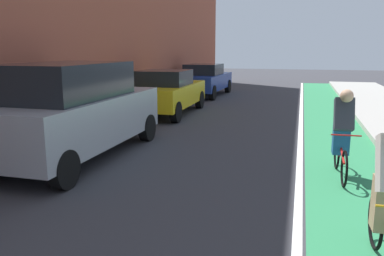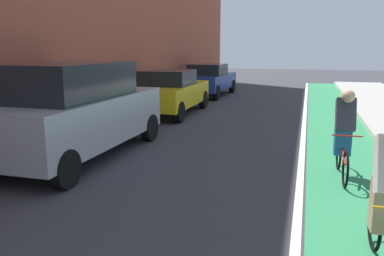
{
  "view_description": "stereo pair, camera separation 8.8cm",
  "coord_description": "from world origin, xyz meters",
  "px_view_note": "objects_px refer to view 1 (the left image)",
  "views": [
    {
      "loc": [
        1.91,
        3.61,
        2.26
      ],
      "look_at": [
        0.33,
        9.29,
        1.07
      ],
      "focal_mm": 36.89,
      "sensor_mm": 36.0,
      "label": 1
    },
    {
      "loc": [
        1.99,
        3.63,
        2.26
      ],
      "look_at": [
        0.33,
        9.29,
        1.07
      ],
      "focal_mm": 36.89,
      "sensor_mm": 36.0,
      "label": 2
    }
  ],
  "objects_px": {
    "parked_suv_silver": "(73,110)",
    "parked_sedan_blue": "(205,79)",
    "cyclist_trailing": "(342,133)",
    "parked_sedan_yellow_cab": "(166,92)"
  },
  "relations": [
    {
      "from": "parked_suv_silver",
      "to": "parked_sedan_blue",
      "type": "xyz_separation_m",
      "value": [
        -0.0,
        11.53,
        -0.23
      ]
    },
    {
      "from": "parked_sedan_blue",
      "to": "cyclist_trailing",
      "type": "relative_size",
      "value": 2.64
    },
    {
      "from": "parked_sedan_yellow_cab",
      "to": "cyclist_trailing",
      "type": "height_order",
      "value": "cyclist_trailing"
    },
    {
      "from": "parked_sedan_yellow_cab",
      "to": "parked_sedan_blue",
      "type": "relative_size",
      "value": 0.96
    },
    {
      "from": "parked_sedan_blue",
      "to": "parked_sedan_yellow_cab",
      "type": "bearing_deg",
      "value": -89.98
    },
    {
      "from": "parked_suv_silver",
      "to": "parked_sedan_yellow_cab",
      "type": "xyz_separation_m",
      "value": [
        0.0,
        5.87,
        -0.23
      ]
    },
    {
      "from": "parked_sedan_yellow_cab",
      "to": "parked_sedan_blue",
      "type": "distance_m",
      "value": 5.67
    },
    {
      "from": "parked_sedan_blue",
      "to": "cyclist_trailing",
      "type": "bearing_deg",
      "value": -65.21
    },
    {
      "from": "parked_suv_silver",
      "to": "parked_sedan_blue",
      "type": "distance_m",
      "value": 11.54
    },
    {
      "from": "parked_sedan_yellow_cab",
      "to": "parked_sedan_blue",
      "type": "xyz_separation_m",
      "value": [
        -0.0,
        5.67,
        0.0
      ]
    }
  ]
}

